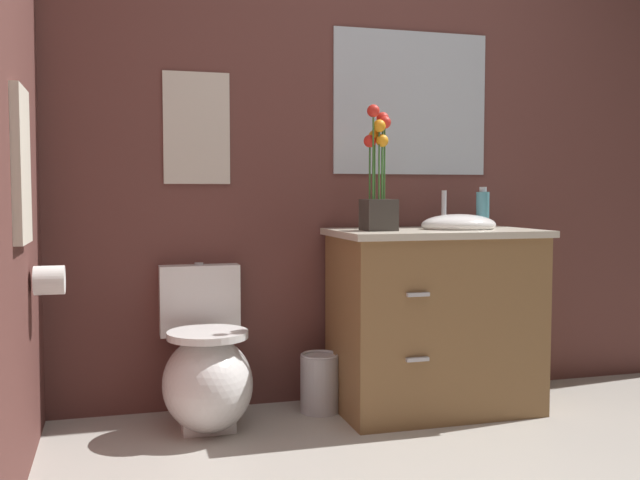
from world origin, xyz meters
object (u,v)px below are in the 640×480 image
object	(u,v)px
toilet	(206,371)
vanity_cabinet	(435,317)
flower_vase	(378,187)
wall_poster	(197,128)
trash_bin	(320,382)
hanging_towel	(21,166)
wall_mirror	(411,103)
soap_bottle	(483,209)
toilet_paper_roll	(49,280)

from	to	relation	value
toilet	vanity_cabinet	distance (m)	1.07
flower_vase	wall_poster	distance (m)	0.87
trash_bin	hanging_towel	world-z (taller)	hanging_towel
vanity_cabinet	wall_mirror	bearing A→B (deg)	90.54
toilet	wall_poster	size ratio (longest dim) A/B	1.36
hanging_towel	trash_bin	bearing A→B (deg)	25.01
flower_vase	hanging_towel	size ratio (longest dim) A/B	1.06
flower_vase	soap_bottle	size ratio (longest dim) A/B	2.82
wall_poster	hanging_towel	bearing A→B (deg)	-131.49
vanity_cabinet	wall_mirror	xyz separation A→B (m)	(-0.00, 0.29, 1.02)
trash_bin	wall_poster	size ratio (longest dim) A/B	0.54
toilet_paper_roll	trash_bin	bearing A→B (deg)	13.42
vanity_cabinet	wall_mirror	size ratio (longest dim) A/B	1.27
trash_bin	wall_poster	world-z (taller)	wall_poster
vanity_cabinet	trash_bin	bearing A→B (deg)	169.12
toilet_paper_roll	wall_mirror	bearing A→B (deg)	15.64
wall_poster	toilet_paper_roll	world-z (taller)	wall_poster
flower_vase	trash_bin	xyz separation A→B (m)	(-0.24, 0.12, -0.90)
vanity_cabinet	trash_bin	world-z (taller)	vanity_cabinet
wall_poster	hanging_towel	size ratio (longest dim) A/B	0.97
soap_bottle	toilet_paper_roll	bearing A→B (deg)	-172.79
soap_bottle	wall_mirror	size ratio (longest dim) A/B	0.25
wall_mirror	flower_vase	bearing A→B (deg)	-132.18
wall_mirror	toilet_paper_roll	xyz separation A→B (m)	(-1.66, -0.46, -0.77)
toilet	wall_poster	distance (m)	1.09
flower_vase	toilet_paper_roll	size ratio (longest dim) A/B	5.03
vanity_cabinet	flower_vase	xyz separation A→B (m)	(-0.29, -0.02, 0.60)
soap_bottle	vanity_cabinet	bearing A→B (deg)	-164.93
wall_poster	toilet_paper_roll	bearing A→B (deg)	-142.61
flower_vase	toilet_paper_roll	xyz separation A→B (m)	(-1.37, -0.15, -0.35)
toilet	toilet_paper_roll	distance (m)	0.77
vanity_cabinet	hanging_towel	world-z (taller)	hanging_towel
trash_bin	hanging_towel	size ratio (longest dim) A/B	0.52
toilet	trash_bin	xyz separation A→B (m)	(0.53, 0.07, -0.11)
flower_vase	toilet_paper_roll	bearing A→B (deg)	-173.83
vanity_cabinet	wall_poster	bearing A→B (deg)	164.41
flower_vase	wall_poster	bearing A→B (deg)	157.58
wall_poster	trash_bin	bearing A→B (deg)	-20.07
hanging_towel	toilet_paper_roll	xyz separation A→B (m)	(0.06, 0.28, -0.42)
wall_mirror	hanging_towel	bearing A→B (deg)	-156.39
soap_bottle	hanging_towel	size ratio (longest dim) A/B	0.38
vanity_cabinet	toilet_paper_roll	size ratio (longest dim) A/B	9.27
wall_mirror	toilet_paper_roll	world-z (taller)	wall_mirror
flower_vase	wall_mirror	world-z (taller)	wall_mirror
toilet	wall_mirror	xyz separation A→B (m)	(1.05, 0.27, 1.21)
soap_bottle	hanging_towel	bearing A→B (deg)	-165.13
flower_vase	trash_bin	size ratio (longest dim) A/B	2.04
toilet_paper_roll	flower_vase	bearing A→B (deg)	6.17
toilet_paper_roll	toilet	bearing A→B (deg)	17.93
vanity_cabinet	toilet_paper_roll	xyz separation A→B (m)	(-1.66, -0.17, 0.25)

